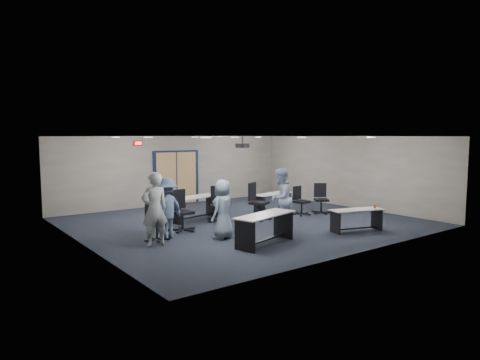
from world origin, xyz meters
TOP-DOWN VIEW (x-y plane):
  - floor at (0.00, 0.00)m, footprint 10.00×10.00m
  - back_wall at (0.00, 4.50)m, footprint 10.00×0.04m
  - front_wall at (0.00, -4.50)m, footprint 10.00×0.04m
  - left_wall at (-5.00, 0.00)m, footprint 0.04×9.00m
  - right_wall at (5.00, 0.00)m, footprint 0.04×9.00m
  - ceiling at (0.00, 0.00)m, footprint 10.00×9.00m
  - double_door at (0.00, 4.46)m, footprint 2.00×0.07m
  - exit_sign at (-1.60, 4.44)m, footprint 0.32×0.07m
  - ceiling_projector at (0.30, 0.50)m, footprint 0.35×0.32m
  - ceiling_can_lights at (0.00, 0.25)m, footprint 6.24×5.74m
  - table_front_left at (-1.32, -2.59)m, footprint 1.99×1.10m
  - table_front_right at (1.72, -3.02)m, footprint 1.65×0.96m
  - table_back_left at (-1.14, 1.20)m, footprint 1.97×1.01m
  - table_back_right at (1.93, 0.84)m, footprint 1.70×0.81m
  - chair_back_a at (-2.24, -0.02)m, footprint 0.77×0.77m
  - chair_back_b at (-0.65, 0.53)m, footprint 0.97×0.97m
  - chair_back_c at (0.58, -0.03)m, footprint 1.01×1.01m
  - chair_back_d at (2.30, -0.25)m, footprint 0.68×0.68m
  - chair_loose_left at (-3.32, -0.60)m, footprint 0.85×0.85m
  - chair_loose_right at (3.07, -0.44)m, footprint 0.92×0.92m
  - person_gray at (-3.60, -1.07)m, footprint 0.69×0.48m
  - person_plaid at (-1.81, -1.43)m, footprint 0.90×0.75m
  - person_lightblue at (0.26, -1.40)m, footprint 1.05×0.94m
  - person_back at (-3.01, -0.55)m, footprint 1.17×0.86m

SIDE VIEW (x-z plane):
  - floor at x=0.00m, z-range 0.00..0.00m
  - table_front_right at x=1.72m, z-range 0.07..0.81m
  - table_back_right at x=1.93m, z-range 0.12..0.78m
  - chair_loose_left at x=-3.32m, z-range 0.00..0.97m
  - chair_back_d at x=2.30m, z-range 0.00..0.99m
  - table_front_left at x=-1.32m, z-range 0.14..0.91m
  - chair_loose_right at x=3.07m, z-range 0.00..1.05m
  - table_back_left at x=-1.14m, z-range 0.01..1.05m
  - chair_back_b at x=-0.65m, z-range 0.00..1.12m
  - chair_back_a at x=-2.24m, z-range 0.00..1.18m
  - chair_back_c at x=0.58m, z-range 0.00..1.20m
  - person_plaid at x=-1.81m, z-range 0.00..1.58m
  - person_back at x=-3.01m, z-range 0.00..1.61m
  - person_lightblue at x=0.26m, z-range 0.00..1.78m
  - person_gray at x=-3.60m, z-range 0.00..1.83m
  - double_door at x=0.00m, z-range -0.05..2.15m
  - back_wall at x=0.00m, z-range 0.00..2.70m
  - front_wall at x=0.00m, z-range 0.00..2.70m
  - left_wall at x=-5.00m, z-range 0.00..2.70m
  - right_wall at x=5.00m, z-range 0.00..2.70m
  - ceiling_projector at x=0.30m, z-range 2.22..2.59m
  - exit_sign at x=-1.60m, z-range 2.36..2.54m
  - ceiling_can_lights at x=0.00m, z-range 2.66..2.68m
  - ceiling at x=0.00m, z-range 2.68..2.72m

